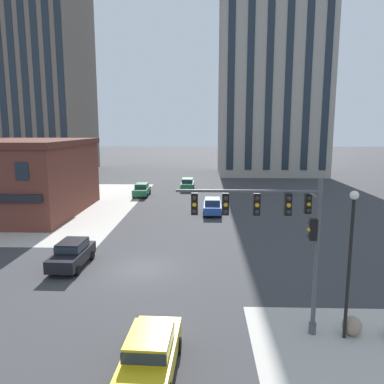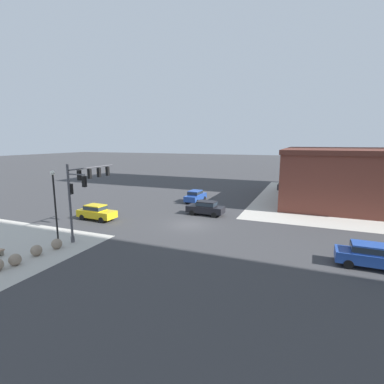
{
  "view_description": "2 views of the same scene",
  "coord_description": "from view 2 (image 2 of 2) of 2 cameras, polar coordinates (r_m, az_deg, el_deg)",
  "views": [
    {
      "loc": [
        4.03,
        -22.66,
        8.81
      ],
      "look_at": [
        3.07,
        5.8,
        3.97
      ],
      "focal_mm": 35.33,
      "sensor_mm": 36.0,
      "label": 1
    },
    {
      "loc": [
        26.88,
        11.2,
        8.65
      ],
      "look_at": [
        1.1,
        0.72,
        3.72
      ],
      "focal_mm": 26.86,
      "sensor_mm": 36.0,
      "label": 2
    }
  ],
  "objects": [
    {
      "name": "bollard_sphere_curb_c",
      "position": [
        24.24,
        -31.7,
        -11.36
      ],
      "size": [
        0.84,
        0.84,
        0.84
      ],
      "primitive_type": "sphere",
      "color": "gray",
      "rests_on": "ground"
    },
    {
      "name": "bollard_sphere_curb_b",
      "position": [
        25.36,
        -28.51,
        -10.16
      ],
      "size": [
        0.84,
        0.84,
        0.84
      ],
      "primitive_type": "sphere",
      "color": "gray",
      "rests_on": "ground"
    },
    {
      "name": "car_cross_westbound",
      "position": [
        41.31,
        0.68,
        -0.74
      ],
      "size": [
        4.46,
        2.01,
        1.68
      ],
      "color": "#23479E",
      "rests_on": "ground"
    },
    {
      "name": "storefront_block_near_corner",
      "position": [
        46.88,
        27.33,
        3.02
      ],
      "size": [
        21.52,
        15.46,
        7.63
      ],
      "color": "brown",
      "rests_on": "ground"
    },
    {
      "name": "traffic_signal_main",
      "position": [
        27.17,
        -20.83,
        1.01
      ],
      "size": [
        6.04,
        2.09,
        6.77
      ],
      "color": "#4C4C51",
      "rests_on": "ground"
    },
    {
      "name": "sidewalk_far_corner",
      "position": [
        48.48,
        32.19,
        -1.79
      ],
      "size": [
        32.0,
        32.0,
        0.02
      ],
      "primitive_type": "cube",
      "color": "#B7B2A8",
      "rests_on": "ground"
    },
    {
      "name": "ground_plane",
      "position": [
        30.37,
        -0.48,
        -6.49
      ],
      "size": [
        320.0,
        320.0,
        0.0
      ],
      "primitive_type": "plane",
      "color": "#38383A"
    },
    {
      "name": "street_lamp_corner_near",
      "position": [
        25.75,
        -25.58,
        -1.58
      ],
      "size": [
        0.36,
        0.36,
        6.35
      ],
      "color": "black",
      "rests_on": "ground"
    },
    {
      "name": "car_main_northbound_near",
      "position": [
        23.73,
        31.79,
        -10.53
      ],
      "size": [
        1.95,
        4.43,
        1.68
      ],
      "color": "#23479E",
      "rests_on": "ground"
    },
    {
      "name": "car_main_northbound_far",
      "position": [
        33.73,
        -18.46,
        -3.73
      ],
      "size": [
        2.03,
        4.47,
        1.68
      ],
      "color": "gold",
      "rests_on": "ground"
    },
    {
      "name": "car_main_southbound_far",
      "position": [
        34.06,
        2.76,
        -3.08
      ],
      "size": [
        1.97,
        4.44,
        1.68
      ],
      "color": "black",
      "rests_on": "ground"
    },
    {
      "name": "bollard_sphere_curb_a",
      "position": [
        26.17,
        -25.27,
        -9.28
      ],
      "size": [
        0.84,
        0.84,
        0.84
      ],
      "primitive_type": "sphere",
      "color": "gray",
      "rests_on": "ground"
    }
  ]
}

